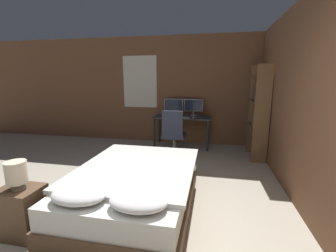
{
  "coord_description": "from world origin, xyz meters",
  "views": [
    {
      "loc": [
        0.78,
        -1.36,
        1.62
      ],
      "look_at": [
        -0.04,
        2.79,
        0.75
      ],
      "focal_mm": 24.0,
      "sensor_mm": 36.0,
      "label": 1
    }
  ],
  "objects_px": {
    "nightstand": "(22,212)",
    "monitor_right": "(193,106)",
    "bedside_lamp": "(16,173)",
    "monitor_left": "(173,106)",
    "bookshelf": "(260,109)",
    "computer_mouse": "(193,118)",
    "office_chair": "(173,138)",
    "keyboard": "(181,118)",
    "bed": "(135,188)",
    "desk": "(182,120)"
  },
  "relations": [
    {
      "from": "nightstand",
      "to": "monitor_right",
      "type": "bearing_deg",
      "value": 68.92
    },
    {
      "from": "bedside_lamp",
      "to": "monitor_right",
      "type": "height_order",
      "value": "monitor_right"
    },
    {
      "from": "monitor_left",
      "to": "bookshelf",
      "type": "distance_m",
      "value": 2.06
    },
    {
      "from": "computer_mouse",
      "to": "office_chair",
      "type": "distance_m",
      "value": 0.78
    },
    {
      "from": "monitor_right",
      "to": "keyboard",
      "type": "distance_m",
      "value": 0.54
    },
    {
      "from": "nightstand",
      "to": "monitor_left",
      "type": "distance_m",
      "value": 3.96
    },
    {
      "from": "nightstand",
      "to": "bedside_lamp",
      "type": "distance_m",
      "value": 0.44
    },
    {
      "from": "bedside_lamp",
      "to": "monitor_right",
      "type": "xyz_separation_m",
      "value": [
        1.46,
        3.78,
        0.28
      ]
    },
    {
      "from": "keyboard",
      "to": "computer_mouse",
      "type": "xyz_separation_m",
      "value": [
        0.29,
        0.0,
        0.01
      ]
    },
    {
      "from": "bed",
      "to": "bedside_lamp",
      "type": "xyz_separation_m",
      "value": [
        -0.98,
        -0.75,
        0.44
      ]
    },
    {
      "from": "bedside_lamp",
      "to": "computer_mouse",
      "type": "bearing_deg",
      "value": 65.97
    },
    {
      "from": "bedside_lamp",
      "to": "computer_mouse",
      "type": "distance_m",
      "value": 3.67
    },
    {
      "from": "desk",
      "to": "monitor_right",
      "type": "distance_m",
      "value": 0.47
    },
    {
      "from": "bed",
      "to": "monitor_left",
      "type": "bearing_deg",
      "value": 90.64
    },
    {
      "from": "keyboard",
      "to": "office_chair",
      "type": "distance_m",
      "value": 0.69
    },
    {
      "from": "monitor_left",
      "to": "computer_mouse",
      "type": "relative_size",
      "value": 6.76
    },
    {
      "from": "nightstand",
      "to": "bedside_lamp",
      "type": "relative_size",
      "value": 1.83
    },
    {
      "from": "monitor_left",
      "to": "office_chair",
      "type": "height_order",
      "value": "monitor_left"
    },
    {
      "from": "bookshelf",
      "to": "keyboard",
      "type": "bearing_deg",
      "value": 167.64
    },
    {
      "from": "bedside_lamp",
      "to": "bookshelf",
      "type": "xyz_separation_m",
      "value": [
        2.85,
        2.99,
        0.34
      ]
    },
    {
      "from": "monitor_left",
      "to": "office_chair",
      "type": "xyz_separation_m",
      "value": [
        0.18,
        -1.02,
        -0.57
      ]
    },
    {
      "from": "bedside_lamp",
      "to": "office_chair",
      "type": "bearing_deg",
      "value": 67.68
    },
    {
      "from": "nightstand",
      "to": "desk",
      "type": "distance_m",
      "value": 3.78
    },
    {
      "from": "bed",
      "to": "bedside_lamp",
      "type": "relative_size",
      "value": 6.99
    },
    {
      "from": "monitor_right",
      "to": "bookshelf",
      "type": "relative_size",
      "value": 0.25
    },
    {
      "from": "bedside_lamp",
      "to": "desk",
      "type": "height_order",
      "value": "bedside_lamp"
    },
    {
      "from": "monitor_left",
      "to": "bedside_lamp",
      "type": "bearing_deg",
      "value": -104.1
    },
    {
      "from": "computer_mouse",
      "to": "bookshelf",
      "type": "bearing_deg",
      "value": -14.91
    },
    {
      "from": "nightstand",
      "to": "desk",
      "type": "xyz_separation_m",
      "value": [
        1.2,
        3.56,
        0.39
      ]
    },
    {
      "from": "computer_mouse",
      "to": "office_chair",
      "type": "height_order",
      "value": "office_chair"
    },
    {
      "from": "monitor_right",
      "to": "keyboard",
      "type": "bearing_deg",
      "value": -120.85
    },
    {
      "from": "desk",
      "to": "computer_mouse",
      "type": "relative_size",
      "value": 19.48
    },
    {
      "from": "nightstand",
      "to": "bed",
      "type": "bearing_deg",
      "value": 37.33
    },
    {
      "from": "nightstand",
      "to": "computer_mouse",
      "type": "distance_m",
      "value": 3.71
    },
    {
      "from": "monitor_right",
      "to": "computer_mouse",
      "type": "xyz_separation_m",
      "value": [
        0.04,
        -0.42,
        -0.21
      ]
    },
    {
      "from": "bed",
      "to": "bookshelf",
      "type": "relative_size",
      "value": 1.06
    },
    {
      "from": "desk",
      "to": "nightstand",
      "type": "bearing_deg",
      "value": -108.64
    },
    {
      "from": "bed",
      "to": "desk",
      "type": "relative_size",
      "value": 1.49
    },
    {
      "from": "bedside_lamp",
      "to": "office_chair",
      "type": "relative_size",
      "value": 0.29
    },
    {
      "from": "desk",
      "to": "bedside_lamp",
      "type": "bearing_deg",
      "value": -108.64
    },
    {
      "from": "monitor_right",
      "to": "office_chair",
      "type": "distance_m",
      "value": 1.21
    },
    {
      "from": "bed",
      "to": "desk",
      "type": "height_order",
      "value": "desk"
    },
    {
      "from": "desk",
      "to": "monitor_left",
      "type": "xyz_separation_m",
      "value": [
        -0.25,
        0.21,
        0.33
      ]
    },
    {
      "from": "monitor_left",
      "to": "computer_mouse",
      "type": "height_order",
      "value": "monitor_left"
    },
    {
      "from": "desk",
      "to": "bookshelf",
      "type": "xyz_separation_m",
      "value": [
        1.65,
        -0.57,
        0.39
      ]
    },
    {
      "from": "desk",
      "to": "monitor_left",
      "type": "height_order",
      "value": "monitor_left"
    },
    {
      "from": "monitor_left",
      "to": "keyboard",
      "type": "xyz_separation_m",
      "value": [
        0.25,
        -0.42,
        -0.22
      ]
    },
    {
      "from": "office_chair",
      "to": "monitor_left",
      "type": "bearing_deg",
      "value": 100.16
    },
    {
      "from": "computer_mouse",
      "to": "keyboard",
      "type": "bearing_deg",
      "value": 180.0
    },
    {
      "from": "bed",
      "to": "monitor_right",
      "type": "distance_m",
      "value": 3.15
    }
  ]
}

